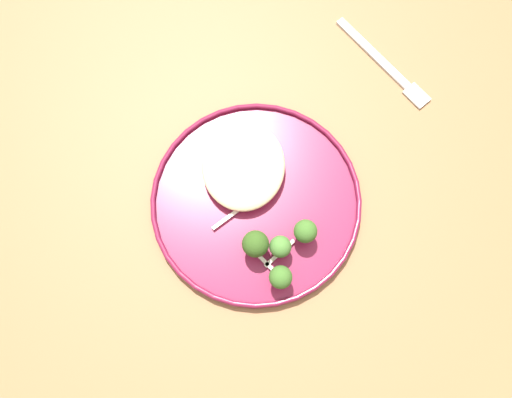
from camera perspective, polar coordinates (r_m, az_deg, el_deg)
ground at (r=1.44m, az=1.30°, el=-6.92°), size 6.00×6.00×0.00m
wooden_dining_table at (r=0.79m, az=2.34°, el=0.15°), size 1.40×1.00×0.74m
dinner_plate at (r=0.69m, az=-0.00°, el=-0.25°), size 0.29×0.29×0.02m
noodle_bed at (r=0.69m, az=-1.44°, el=3.84°), size 0.13×0.11×0.03m
seared_scallop_tiny_bay at (r=0.69m, az=-3.07°, el=1.58°), size 0.03×0.03×0.01m
seared_scallop_center_golden at (r=0.71m, az=-2.82°, el=5.40°), size 0.03×0.03×0.01m
seared_scallop_on_noodles at (r=0.70m, az=-1.54°, el=3.85°), size 0.02×0.02×0.02m
seared_scallop_tilted_round at (r=0.69m, az=0.52°, el=1.61°), size 0.02×0.02×0.01m
broccoli_floret_split_head at (r=0.66m, az=5.59°, el=-3.68°), size 0.03×0.03×0.05m
broccoli_floret_small_sprig at (r=0.65m, az=-0.06°, el=-5.13°), size 0.04×0.04×0.05m
broccoli_floret_beside_noodles at (r=0.64m, az=2.58°, el=-8.84°), size 0.03×0.03×0.05m
broccoli_floret_front_edge at (r=0.66m, az=2.42°, el=-5.43°), size 0.03×0.03×0.04m
onion_sliver_long_sliver at (r=0.67m, az=1.31°, el=-7.40°), size 0.04×0.04×0.00m
onion_sliver_curled_piece at (r=0.68m, az=-3.16°, el=-2.08°), size 0.04×0.04×0.00m
onion_sliver_pale_crescent at (r=0.67m, az=2.64°, el=-6.15°), size 0.04×0.04×0.00m
dinner_fork at (r=0.81m, az=14.35°, el=14.48°), size 0.15×0.14×0.00m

